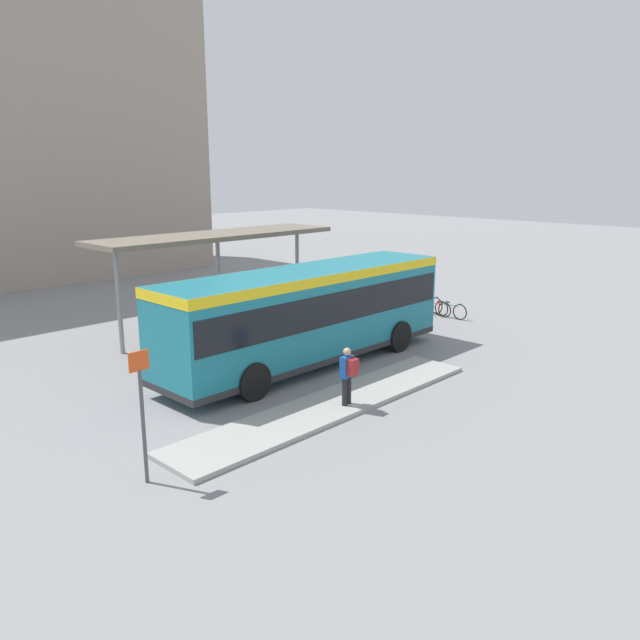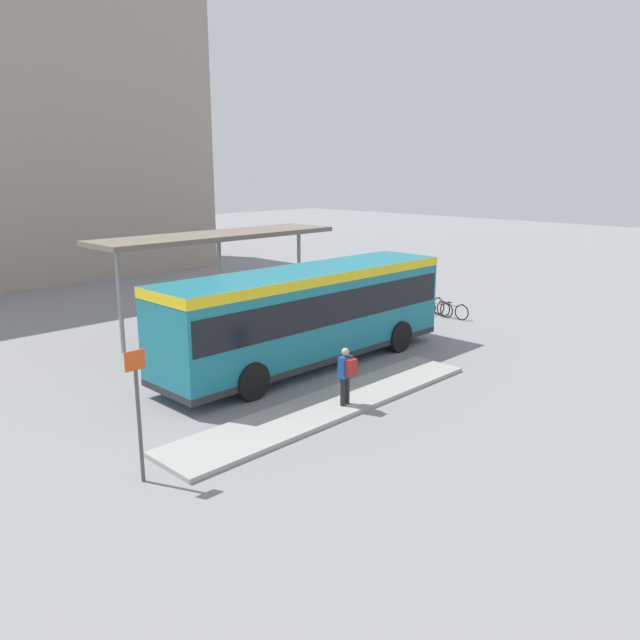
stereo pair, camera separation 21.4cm
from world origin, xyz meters
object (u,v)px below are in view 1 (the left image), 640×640
object	(u,v)px
bicycle_green	(451,310)
bicycle_blue	(427,303)
pedestrian_waiting	(348,373)
platform_sign	(142,411)
bicycle_red	(436,308)
city_bus	(309,310)

from	to	relation	value
bicycle_green	bicycle_blue	size ratio (longest dim) A/B	0.91
pedestrian_waiting	bicycle_blue	bearing A→B (deg)	-69.95
pedestrian_waiting	bicycle_blue	world-z (taller)	pedestrian_waiting
pedestrian_waiting	platform_sign	distance (m)	5.90
bicycle_green	bicycle_red	distance (m)	0.70
pedestrian_waiting	bicycle_red	distance (m)	11.79
bicycle_red	bicycle_blue	size ratio (longest dim) A/B	0.88
pedestrian_waiting	bicycle_green	world-z (taller)	pedestrian_waiting
city_bus	pedestrian_waiting	bearing A→B (deg)	-120.06
pedestrian_waiting	platform_sign	size ratio (longest dim) A/B	0.56
platform_sign	bicycle_red	bearing A→B (deg)	13.83
platform_sign	bicycle_blue	bearing A→B (deg)	15.74
city_bus	bicycle_red	xyz separation A→B (m)	(8.87, 0.96, -1.50)
bicycle_blue	city_bus	bearing A→B (deg)	-70.19
pedestrian_waiting	bicycle_red	world-z (taller)	pedestrian_waiting
bicycle_blue	platform_sign	size ratio (longest dim) A/B	0.64
bicycle_green	bicycle_blue	xyz separation A→B (m)	(0.30, 1.40, 0.04)
city_bus	pedestrian_waiting	size ratio (longest dim) A/B	6.84
platform_sign	bicycle_green	bearing A→B (deg)	11.51
bicycle_blue	platform_sign	bearing A→B (deg)	-64.66
platform_sign	pedestrian_waiting	bearing A→B (deg)	-3.10
pedestrian_waiting	platform_sign	world-z (taller)	platform_sign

